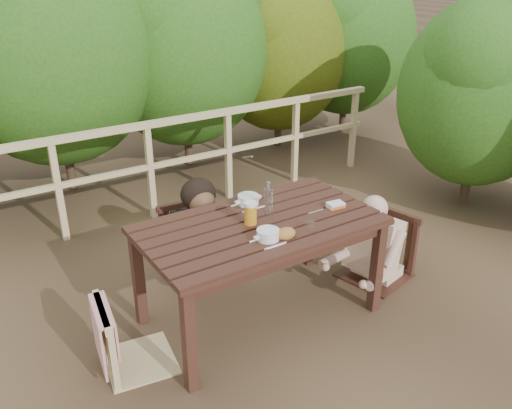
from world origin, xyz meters
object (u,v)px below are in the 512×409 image
table (260,271)px  chair_far (193,214)px  chair_left (134,305)px  bread_roll (286,234)px  soup_near (268,235)px  soup_far (248,201)px  diner_right (384,207)px  woman (191,195)px  beer_glass (251,214)px  chair_right (379,222)px  butter_tub (336,206)px  tumbler (311,227)px  bottle (268,199)px

table → chair_far: 0.92m
chair_left → bread_roll: 1.07m
soup_near → soup_far: (0.18, 0.53, 0.00)m
bread_roll → diner_right: bearing=10.5°
woman → beer_glass: 0.93m
chair_right → bread_roll: bearing=-92.3°
table → butter_tub: bearing=-9.6°
table → tumbler: size_ratio=23.86×
table → tumbler: 0.55m
soup_near → beer_glass: beer_glass is taller
chair_right → soup_near: chair_right is taller
soup_near → chair_far: bearing=89.2°
chair_left → woman: woman is taller
woman → chair_left: bearing=51.0°
chair_far → soup_far: size_ratio=3.75×
soup_near → butter_tub: size_ratio=2.04×
beer_glass → butter_tub: 0.68m
chair_left → bottle: size_ratio=3.54×
chair_far → chair_right: (1.19, -0.98, 0.02)m
soup_near → butter_tub: soup_near is taller
woman → diner_right: size_ratio=1.03×
woman → tumbler: bearing=108.5°
woman → tumbler: 1.25m
table → chair_left: chair_left is taller
woman → chair_right: bearing=144.2°
table → soup_near: soup_near is taller
soup_near → chair_right: bearing=7.8°
beer_glass → soup_far: bearing=60.9°
bread_roll → butter_tub: 0.60m
chair_right → bottle: size_ratio=3.93×
chair_far → tumbler: 1.26m
beer_glass → butter_tub: (0.66, -0.12, -0.06)m
table → chair_right: bearing=-3.5°
beer_glass → bottle: bottle is taller
soup_far → tumbler: size_ratio=3.78×
chair_left → soup_far: size_ratio=3.50×
soup_near → beer_glass: size_ratio=1.43×
chair_left → bottle: 1.16m
table → soup_near: 0.49m
table → bread_roll: size_ratio=12.04×
butter_tub → soup_near: bearing=-162.8°
chair_far → butter_tub: (0.67, -1.01, 0.30)m
chair_right → soup_near: 1.25m
chair_far → woman: size_ratio=0.75×
table → chair_far: chair_far is taller
woman → bottle: (0.20, -0.85, 0.24)m
chair_right → soup_far: size_ratio=3.88×
diner_right → tumbler: (-0.91, -0.21, 0.17)m
table → bread_roll: bread_roll is taller
soup_near → tumbler: soup_near is taller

